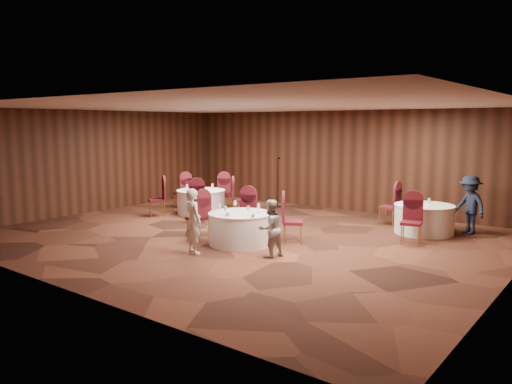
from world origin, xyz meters
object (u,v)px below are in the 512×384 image
Objects in this scene: table_main at (240,228)px; man_c at (470,205)px; table_left at (201,202)px; woman_b at (270,228)px; mic_stand at (278,192)px; table_right at (424,219)px; woman_a at (193,221)px.

table_main is 5.89m from man_c.
table_left is (-3.52, 2.36, 0.00)m from table_main.
man_c is at bearing 167.56° from woman_b.
table_main is at bearing -64.14° from mic_stand.
mic_stand is (1.15, 2.53, 0.12)m from table_left.
table_main is at bearing -33.88° from table_left.
table_right is 1.22× the size of woman_b.
table_main is 0.99× the size of table_left.
table_right is at bearing 51.57° from table_main.
table_main is 4.24m from table_left.
man_c is (2.68, 4.91, 0.14)m from woman_b.
mic_stand is 6.27m from man_c.
woman_a is (-3.26, -4.97, 0.33)m from table_right.
mic_stand is 1.19× the size of woman_a.
woman_b is at bearing -85.19° from man_c.
woman_b is 0.82× the size of man_c.
woman_a is at bearing -47.20° from woman_b.
woman_a is at bearing -71.31° from mic_stand.
mic_stand reaches higher than man_c.
table_left and table_right have the same top height.
woman_b reaches higher than table_main.
mic_stand is at bearing -52.83° from woman_a.
table_left is 1.01× the size of table_right.
mic_stand is at bearing 167.81° from table_right.
woman_a is at bearing -92.96° from man_c.
woman_a is at bearing -123.30° from table_right.
table_left is 1.23× the size of woman_b.
man_c is at bearing -107.93° from woman_a.
table_right is at bearing 173.41° from woman_b.
man_c reaches higher than table_main.
man_c is at bearing 48.81° from table_main.
woman_a is 0.94× the size of man_c.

